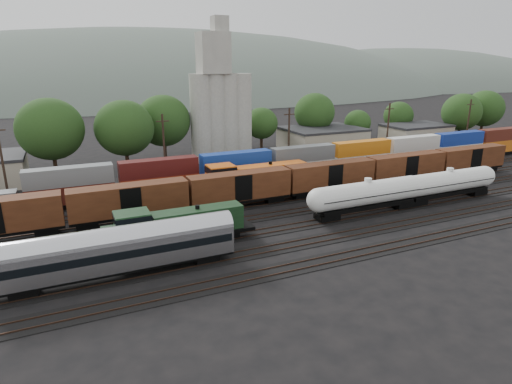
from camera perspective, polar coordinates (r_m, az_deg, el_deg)
name	(u,v)px	position (r m, az deg, el deg)	size (l,w,h in m)	color
ground	(287,213)	(60.02, 4.21, -2.80)	(600.00, 600.00, 0.00)	black
tracks	(287,213)	(60.01, 4.21, -2.76)	(180.00, 33.20, 0.20)	black
green_locomotive	(172,226)	(48.89, -11.14, -4.51)	(17.28, 3.05, 4.58)	black
tank_car_a	(367,195)	(60.29, 14.58, -0.33)	(18.67, 3.34, 4.89)	white
tank_car_b	(448,183)	(70.60, 24.27, 1.15)	(18.33, 3.28, 4.80)	white
passenger_coach	(120,249)	(43.23, -17.69, -7.20)	(22.36, 2.76, 5.08)	silver
orange_locomotive	(251,178)	(67.26, -0.68, 1.94)	(19.99, 3.33, 5.00)	black
boxcar_string	(188,193)	(58.95, -9.11, -0.15)	(122.80, 2.90, 4.20)	black
container_wall	(258,168)	(73.10, 0.33, 3.20)	(160.00, 2.60, 5.80)	black
grain_silo	(221,107)	(91.26, -4.75, 11.23)	(13.40, 5.00, 29.00)	#A6A498
industrial_sheds	(237,147)	(92.99, -2.51, 5.95)	(119.38, 17.26, 5.10)	#9E937F
tree_band	(210,123)	(92.08, -6.15, 9.17)	(161.86, 23.79, 14.44)	black
utility_poles	(230,143)	(77.82, -3.45, 6.52)	(122.20, 0.36, 12.00)	black
distant_hills	(142,123)	(316.38, -14.97, 8.93)	(860.00, 286.00, 130.00)	#59665B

